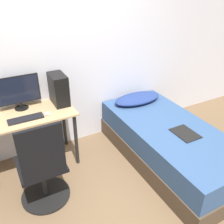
{
  "coord_description": "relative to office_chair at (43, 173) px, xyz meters",
  "views": [
    {
      "loc": [
        -0.84,
        -1.53,
        2.2
      ],
      "look_at": [
        0.38,
        0.76,
        0.75
      ],
      "focal_mm": 40.0,
      "sensor_mm": 36.0,
      "label": 1
    }
  ],
  "objects": [
    {
      "name": "bed",
      "position": [
        1.6,
        -0.08,
        -0.14
      ],
      "size": [
        0.96,
        2.05,
        0.53
      ],
      "color": "#4C3D2D",
      "rests_on": "ground_plane"
    },
    {
      "name": "monitor",
      "position": [
        0.0,
        0.85,
        0.58
      ],
      "size": [
        0.5,
        0.17,
        0.42
      ],
      "color": "black",
      "rests_on": "desk"
    },
    {
      "name": "keyboard",
      "position": [
        -0.01,
        0.55,
        0.36
      ],
      "size": [
        0.39,
        0.12,
        0.02
      ],
      "color": "black",
      "rests_on": "desk"
    },
    {
      "name": "pillow",
      "position": [
        1.6,
        0.68,
        0.19
      ],
      "size": [
        0.73,
        0.36,
        0.11
      ],
      "color": "navy",
      "rests_on": "bed"
    },
    {
      "name": "wall_back",
      "position": [
        0.56,
        0.97,
        0.85
      ],
      "size": [
        8.0,
        0.05,
        2.5
      ],
      "color": "silver",
      "rests_on": "ground_plane"
    },
    {
      "name": "office_chair",
      "position": [
        0.0,
        0.0,
        0.0
      ],
      "size": [
        0.54,
        0.54,
        1.04
      ],
      "color": "black",
      "rests_on": "ground_plane"
    },
    {
      "name": "magazine",
      "position": [
        1.64,
        -0.29,
        0.14
      ],
      "size": [
        0.24,
        0.32,
        0.01
      ],
      "color": "black",
      "rests_on": "bed"
    },
    {
      "name": "desk",
      "position": [
        0.02,
        0.66,
        0.23
      ],
      "size": [
        1.1,
        0.57,
        0.75
      ],
      "color": "tan",
      "rests_on": "ground_plane"
    },
    {
      "name": "mouse",
      "position": [
        0.24,
        0.55,
        0.36
      ],
      "size": [
        0.06,
        0.09,
        0.02
      ],
      "color": "silver",
      "rests_on": "desk"
    },
    {
      "name": "pc_tower",
      "position": [
        0.46,
        0.76,
        0.54
      ],
      "size": [
        0.18,
        0.32,
        0.38
      ],
      "color": "black",
      "rests_on": "desk"
    },
    {
      "name": "ground_plane",
      "position": [
        0.56,
        -0.51,
        -0.4
      ],
      "size": [
        14.0,
        14.0,
        0.0
      ],
      "primitive_type": "plane",
      "color": "brown"
    }
  ]
}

